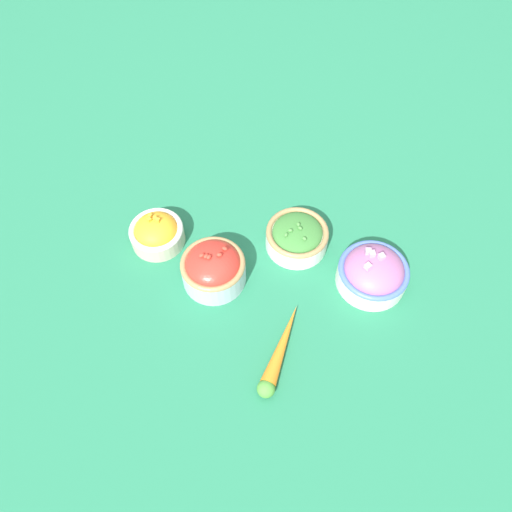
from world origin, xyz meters
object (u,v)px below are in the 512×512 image
bowl_cherry_tomatoes (213,268)px  bowl_squash (157,232)px  loose_carrot (280,352)px  bowl_broccoli (297,236)px  bowl_red_onion (373,272)px

bowl_cherry_tomatoes → bowl_squash: bearing=-171.3°
bowl_cherry_tomatoes → loose_carrot: size_ratio=0.71×
bowl_cherry_tomatoes → bowl_squash: 0.15m
bowl_squash → bowl_cherry_tomatoes: bearing=8.7°
bowl_broccoli → bowl_squash: bearing=-136.0°
bowl_broccoli → loose_carrot: bowl_broccoli is taller
bowl_cherry_tomatoes → loose_carrot: 0.21m
bowl_red_onion → bowl_broccoli: bowl_red_onion is taller
bowl_cherry_tomatoes → bowl_broccoli: 0.19m
bowl_squash → bowl_broccoli: bearing=44.0°
bowl_red_onion → loose_carrot: (-0.02, -0.24, -0.02)m
bowl_squash → loose_carrot: (0.36, 0.00, -0.01)m
bowl_red_onion → loose_carrot: bearing=-93.9°
bowl_red_onion → bowl_squash: size_ratio=1.24×
bowl_red_onion → bowl_squash: bearing=-147.0°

